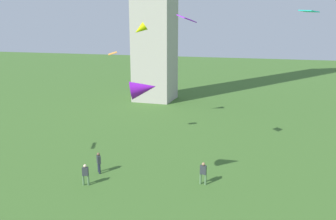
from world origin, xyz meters
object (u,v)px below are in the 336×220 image
object	(u,v)px
person_3	(99,161)
kite_flying_0	(309,11)
kite_flying_5	(113,53)
kite_flying_2	(187,19)
kite_flying_4	(143,88)
kite_flying_8	(140,29)
person_0	(85,173)
person_1	(203,172)

from	to	relation	value
person_3	kite_flying_0	world-z (taller)	kite_flying_0
kite_flying_5	kite_flying_2	bearing A→B (deg)	134.55
kite_flying_2	kite_flying_5	xyz separation A→B (m)	(-7.53, 2.49, -2.93)
kite_flying_0	kite_flying_2	distance (m)	8.88
kite_flying_4	person_3	bearing A→B (deg)	42.42
kite_flying_4	kite_flying_8	distance (m)	16.90
kite_flying_0	kite_flying_4	xyz separation A→B (m)	(-9.67, -8.39, -4.80)
person_0	kite_flying_5	xyz separation A→B (m)	(-2.02, 8.86, 7.63)
person_0	kite_flying_8	size ratio (longest dim) A/B	0.85
person_0	person_3	distance (m)	2.17
person_1	kite_flying_5	xyz separation A→B (m)	(-9.84, 6.22, 7.59)
person_3	kite_flying_5	bearing A→B (deg)	154.31
kite_flying_2	kite_flying_5	bearing A→B (deg)	101.66
kite_flying_0	kite_flying_2	xyz separation A→B (m)	(-8.63, -2.02, -0.51)
person_1	kite_flying_2	size ratio (longest dim) A/B	1.00
kite_flying_5	kite_flying_8	world-z (taller)	kite_flying_8
person_1	kite_flying_4	world-z (taller)	kite_flying_4
person_3	kite_flying_8	distance (m)	16.38
person_1	kite_flying_8	bearing A→B (deg)	129.58
kite_flying_0	kite_flying_4	size ratio (longest dim) A/B	0.72
person_1	kite_flying_0	world-z (taller)	kite_flying_0
kite_flying_4	kite_flying_5	bearing A→B (deg)	13.82
person_3	kite_flying_5	xyz separation A→B (m)	(-1.88, 6.69, 7.60)
kite_flying_0	kite_flying_8	size ratio (longest dim) A/B	0.80
person_1	kite_flying_8	distance (m)	18.64
person_0	kite_flying_8	xyz separation A→B (m)	(-1.91, 15.26, 9.71)
kite_flying_5	person_0	bearing A→B (deg)	75.70
person_3	person_1	bearing A→B (deg)	52.04
person_3	kite_flying_4	distance (m)	8.06
person_1	kite_flying_0	xyz separation A→B (m)	(6.32, 5.75, 11.02)
kite_flying_0	kite_flying_2	world-z (taller)	kite_flying_0
kite_flying_5	kite_flying_8	bearing A→B (deg)	-118.13
kite_flying_0	kite_flying_4	distance (m)	13.67
person_0	person_3	size ratio (longest dim) A/B	0.97
kite_flying_2	kite_flying_5	size ratio (longest dim) A/B	1.73
kite_flying_4	person_0	bearing A→B (deg)	67.49
kite_flying_2	kite_flying_0	bearing A→B (deg)	-46.89
person_0	person_3	world-z (taller)	person_3
kite_flying_0	kite_flying_8	bearing A→B (deg)	22.70
person_0	kite_flying_4	bearing A→B (deg)	162.27
person_3	kite_flying_2	distance (m)	12.67
person_1	person_3	world-z (taller)	person_1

